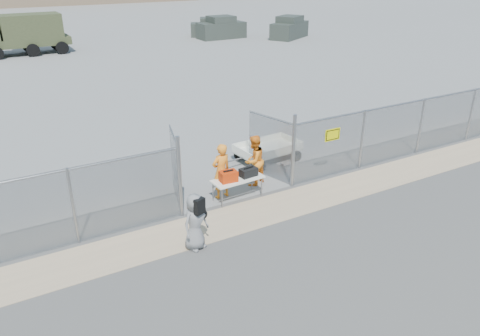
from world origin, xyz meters
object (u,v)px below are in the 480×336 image
folding_table (238,188)px  utility_trailer (268,151)px  security_worker_left (221,171)px  visitor (195,222)px  security_worker_right (254,160)px

folding_table → utility_trailer: size_ratio=0.54×
security_worker_left → visitor: 2.95m
security_worker_left → utility_trailer: 3.46m
security_worker_right → utility_trailer: bearing=-158.5°
utility_trailer → security_worker_left: bearing=-153.0°
security_worker_right → visitor: security_worker_right is taller
visitor → security_worker_right: bearing=17.1°
folding_table → visitor: 3.03m
folding_table → security_worker_left: (-0.40, 0.34, 0.56)m
security_worker_right → utility_trailer: (1.52, 1.49, -0.49)m
folding_table → visitor: bearing=-143.9°
security_worker_right → utility_trailer: 2.19m
folding_table → security_worker_right: security_worker_right is taller
folding_table → security_worker_left: size_ratio=0.91×
utility_trailer → security_worker_right: bearing=-140.3°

